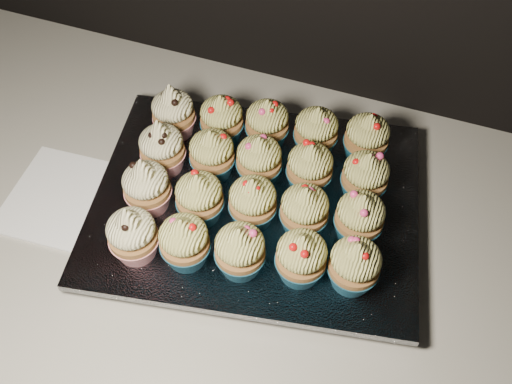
% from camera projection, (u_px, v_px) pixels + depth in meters
% --- Properties ---
extents(cabinet, '(2.40, 0.60, 0.86)m').
position_uv_depth(cabinet, '(156.00, 317.00, 1.21)').
color(cabinet, black).
rests_on(cabinet, ground).
extents(worktop, '(2.44, 0.64, 0.04)m').
position_uv_depth(worktop, '(114.00, 190.00, 0.85)').
color(worktop, beige).
rests_on(worktop, cabinet).
extents(napkin, '(0.17, 0.17, 0.00)m').
position_uv_depth(napkin, '(65.00, 199.00, 0.82)').
color(napkin, white).
rests_on(napkin, worktop).
extents(baking_tray, '(0.45, 0.38, 0.02)m').
position_uv_depth(baking_tray, '(256.00, 209.00, 0.80)').
color(baking_tray, black).
rests_on(baking_tray, worktop).
extents(foil_lining, '(0.49, 0.41, 0.01)m').
position_uv_depth(foil_lining, '(256.00, 202.00, 0.78)').
color(foil_lining, silver).
rests_on(foil_lining, baking_tray).
extents(cupcake_0, '(0.06, 0.06, 0.10)m').
position_uv_depth(cupcake_0, '(132.00, 234.00, 0.70)').
color(cupcake_0, red).
rests_on(cupcake_0, foil_lining).
extents(cupcake_1, '(0.06, 0.06, 0.08)m').
position_uv_depth(cupcake_1, '(184.00, 241.00, 0.69)').
color(cupcake_1, '#185674').
rests_on(cupcake_1, foil_lining).
extents(cupcake_2, '(0.06, 0.06, 0.08)m').
position_uv_depth(cupcake_2, '(240.00, 250.00, 0.68)').
color(cupcake_2, '#185674').
rests_on(cupcake_2, foil_lining).
extents(cupcake_3, '(0.06, 0.06, 0.08)m').
position_uv_depth(cupcake_3, '(301.00, 257.00, 0.68)').
color(cupcake_3, '#185674').
rests_on(cupcake_3, foil_lining).
extents(cupcake_4, '(0.06, 0.06, 0.08)m').
position_uv_depth(cupcake_4, '(354.00, 265.00, 0.67)').
color(cupcake_4, '#185674').
rests_on(cupcake_4, foil_lining).
extents(cupcake_5, '(0.06, 0.06, 0.10)m').
position_uv_depth(cupcake_5, '(147.00, 186.00, 0.74)').
color(cupcake_5, red).
rests_on(cupcake_5, foil_lining).
extents(cupcake_6, '(0.06, 0.06, 0.08)m').
position_uv_depth(cupcake_6, '(199.00, 198.00, 0.73)').
color(cupcake_6, '#185674').
rests_on(cupcake_6, foil_lining).
extents(cupcake_7, '(0.06, 0.06, 0.08)m').
position_uv_depth(cupcake_7, '(253.00, 202.00, 0.73)').
color(cupcake_7, '#185674').
rests_on(cupcake_7, foil_lining).
extents(cupcake_8, '(0.06, 0.06, 0.08)m').
position_uv_depth(cupcake_8, '(304.00, 210.00, 0.72)').
color(cupcake_8, '#185674').
rests_on(cupcake_8, foil_lining).
extents(cupcake_9, '(0.06, 0.06, 0.08)m').
position_uv_depth(cupcake_9, '(360.00, 217.00, 0.71)').
color(cupcake_9, '#185674').
rests_on(cupcake_9, foil_lining).
extents(cupcake_10, '(0.06, 0.06, 0.10)m').
position_uv_depth(cupcake_10, '(162.00, 148.00, 0.78)').
color(cupcake_10, red).
rests_on(cupcake_10, foil_lining).
extents(cupcake_11, '(0.06, 0.06, 0.08)m').
position_uv_depth(cupcake_11, '(212.00, 154.00, 0.78)').
color(cupcake_11, '#185674').
rests_on(cupcake_11, foil_lining).
extents(cupcake_12, '(0.06, 0.06, 0.08)m').
position_uv_depth(cupcake_12, '(259.00, 160.00, 0.77)').
color(cupcake_12, '#185674').
rests_on(cupcake_12, foil_lining).
extents(cupcake_13, '(0.06, 0.06, 0.08)m').
position_uv_depth(cupcake_13, '(310.00, 168.00, 0.76)').
color(cupcake_13, '#185674').
rests_on(cupcake_13, foil_lining).
extents(cupcake_14, '(0.06, 0.06, 0.08)m').
position_uv_depth(cupcake_14, '(365.00, 177.00, 0.75)').
color(cupcake_14, '#185674').
rests_on(cupcake_14, foil_lining).
extents(cupcake_15, '(0.06, 0.06, 0.10)m').
position_uv_depth(cupcake_15, '(173.00, 112.00, 0.82)').
color(cupcake_15, red).
rests_on(cupcake_15, foil_lining).
extents(cupcake_16, '(0.06, 0.06, 0.08)m').
position_uv_depth(cupcake_16, '(222.00, 120.00, 0.81)').
color(cupcake_16, '#185674').
rests_on(cupcake_16, foil_lining).
extents(cupcake_17, '(0.06, 0.06, 0.08)m').
position_uv_depth(cupcake_17, '(267.00, 124.00, 0.81)').
color(cupcake_17, '#185674').
rests_on(cupcake_17, foil_lining).
extents(cupcake_18, '(0.06, 0.06, 0.08)m').
position_uv_depth(cupcake_18, '(316.00, 131.00, 0.80)').
color(cupcake_18, '#185674').
rests_on(cupcake_18, foil_lining).
extents(cupcake_19, '(0.06, 0.06, 0.08)m').
position_uv_depth(cupcake_19, '(367.00, 138.00, 0.79)').
color(cupcake_19, '#185674').
rests_on(cupcake_19, foil_lining).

